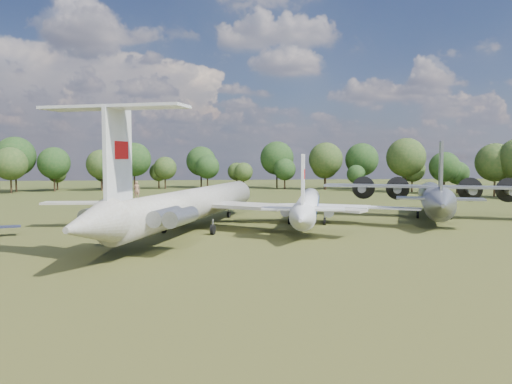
{
  "coord_description": "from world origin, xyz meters",
  "views": [
    {
      "loc": [
        3.38,
        -71.45,
        10.06
      ],
      "look_at": [
        11.13,
        0.56,
        5.0
      ],
      "focal_mm": 35.0,
      "sensor_mm": 36.0,
      "label": 1
    }
  ],
  "objects_px": {
    "il62_airliner": "(194,210)",
    "tu104_jet": "(307,209)",
    "person_on_il62": "(137,190)",
    "an12_transport": "(434,202)"
  },
  "relations": [
    {
      "from": "tu104_jet",
      "to": "an12_transport",
      "type": "bearing_deg",
      "value": 25.74
    },
    {
      "from": "person_on_il62",
      "to": "il62_airliner",
      "type": "bearing_deg",
      "value": -102.77
    },
    {
      "from": "person_on_il62",
      "to": "tu104_jet",
      "type": "bearing_deg",
      "value": -129.27
    },
    {
      "from": "il62_airliner",
      "to": "an12_transport",
      "type": "relative_size",
      "value": 1.47
    },
    {
      "from": "il62_airliner",
      "to": "person_on_il62",
      "type": "relative_size",
      "value": 33.57
    },
    {
      "from": "tu104_jet",
      "to": "person_on_il62",
      "type": "height_order",
      "value": "person_on_il62"
    },
    {
      "from": "an12_transport",
      "to": "person_on_il62",
      "type": "relative_size",
      "value": 22.88
    },
    {
      "from": "tu104_jet",
      "to": "an12_transport",
      "type": "relative_size",
      "value": 1.09
    },
    {
      "from": "il62_airliner",
      "to": "tu104_jet",
      "type": "bearing_deg",
      "value": 39.44
    },
    {
      "from": "il62_airliner",
      "to": "tu104_jet",
      "type": "relative_size",
      "value": 1.35
    }
  ]
}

